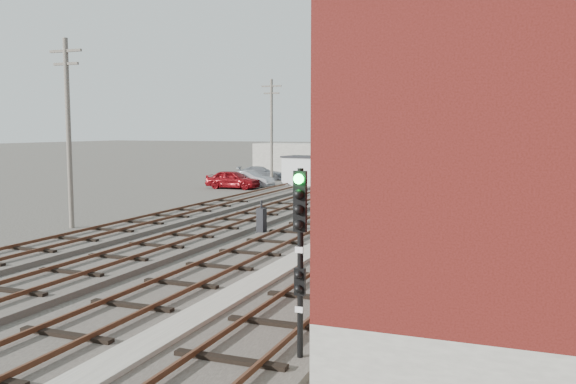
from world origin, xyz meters
The scene contains 23 objects.
ground centered at (0.00, 60.00, 0.00)m, with size 320.00×320.00×0.00m, color #282621.
track_right centered at (2.50, 39.00, 0.11)m, with size 3.20×90.00×0.39m.
track_mid_right centered at (-1.50, 39.00, 0.11)m, with size 3.20×90.00×0.39m.
track_mid_left centered at (-5.50, 39.00, 0.11)m, with size 3.20×90.00×0.39m.
track_left centered at (-9.50, 39.00, 0.11)m, with size 3.20×90.00×0.39m.
platform_curb centered at (0.50, 14.00, 0.13)m, with size 0.90×28.00×0.26m, color gray.
brick_building centered at (7.50, 12.00, 3.63)m, with size 6.54×12.20×7.22m.
lattice_tower centered at (5.50, 35.00, 7.50)m, with size 1.60×1.60×15.00m.
utility_pole_left_a centered at (-12.50, 20.00, 4.80)m, with size 1.80×0.24×9.00m.
utility_pole_left_b centered at (-12.50, 45.00, 4.80)m, with size 1.80×0.24×9.00m.
utility_pole_left_c centered at (-12.50, 70.00, 4.80)m, with size 1.80×0.24×9.00m.
utility_pole_right_a centered at (6.50, 28.00, 4.80)m, with size 1.80×0.24×9.00m.
utility_pole_right_b centered at (6.50, 58.00, 4.80)m, with size 1.80×0.24×9.00m.
apartment_left centered at (-18.00, 135.00, 15.00)m, with size 22.00×14.00×30.00m, color gray.
apartment_right centered at (8.00, 150.00, 13.00)m, with size 16.00×12.00×26.00m, color gray.
shed_left centered at (-16.00, 60.00, 1.60)m, with size 8.00×5.00×3.20m, color gray.
shed_right centered at (9.00, 70.00, 2.00)m, with size 6.00×6.00×4.00m, color gray.
signal_mast centered at (3.70, 7.70, 2.33)m, with size 0.40×0.41×3.98m.
switch_stand centered at (-3.03, 21.17, 0.71)m, with size 0.39×0.39×1.49m.
site_trailer centered at (-7.68, 43.78, 1.29)m, with size 6.34×3.29×2.56m.
car_red centered at (-13.97, 40.44, 0.75)m, with size 1.76×4.39×1.49m, color maroon.
car_silver centered at (-13.17, 41.93, 0.67)m, with size 1.42×4.07×1.34m, color #93969A.
car_grey centered at (-15.32, 49.07, 0.64)m, with size 1.80×4.42×1.28m, color gray.
Camera 1 is at (7.72, -3.32, 4.73)m, focal length 38.00 mm.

